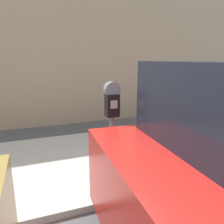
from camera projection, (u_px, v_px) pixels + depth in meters
The scene contains 3 objects.
sidewalk at pixel (79, 161), 4.13m from camera, with size 24.00×2.80×0.10m.
building_facade at pixel (54, 25), 6.04m from camera, with size 24.00×0.30×5.69m.
parking_meter at pixel (112, 118), 2.83m from camera, with size 0.20×0.14×1.55m.
Camera 1 is at (-0.74, -1.57, 1.93)m, focal length 35.00 mm.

